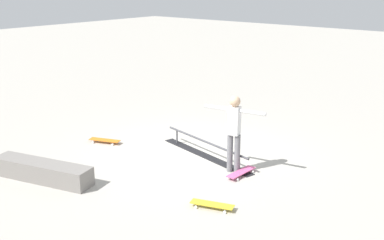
# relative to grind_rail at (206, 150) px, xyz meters

# --- Properties ---
(ground_plane) EXTENTS (60.00, 60.00, 0.00)m
(ground_plane) POSITION_rel_grind_rail_xyz_m (0.30, 0.16, -0.17)
(ground_plane) COLOR #ADA89E
(grind_rail) EXTENTS (2.95, 0.86, 0.38)m
(grind_rail) POSITION_rel_grind_rail_xyz_m (0.00, 0.00, 0.00)
(grind_rail) COLOR black
(grind_rail) RESTS_ON ground_plane
(skate_ledge) EXTENTS (2.28, 1.06, 0.39)m
(skate_ledge) POSITION_rel_grind_rail_xyz_m (1.75, 3.20, 0.03)
(skate_ledge) COLOR gray
(skate_ledge) RESTS_ON ground_plane
(skater_main) EXTENTS (1.34, 0.34, 1.68)m
(skater_main) POSITION_rel_grind_rail_xyz_m (-1.03, 0.36, 0.81)
(skater_main) COLOR slate
(skater_main) RESTS_ON ground_plane
(skateboard_main) EXTENTS (0.28, 0.81, 0.09)m
(skateboard_main) POSITION_rel_grind_rail_xyz_m (-1.27, 0.41, -0.09)
(skateboard_main) COLOR #E05993
(skateboard_main) RESTS_ON ground_plane
(loose_skateboard_orange) EXTENTS (0.82, 0.48, 0.09)m
(loose_skateboard_orange) POSITION_rel_grind_rail_xyz_m (2.53, 0.90, -0.09)
(loose_skateboard_orange) COLOR orange
(loose_skateboard_orange) RESTS_ON ground_plane
(loose_skateboard_yellow) EXTENTS (0.82, 0.45, 0.09)m
(loose_skateboard_yellow) POSITION_rel_grind_rail_xyz_m (-1.69, 1.97, -0.09)
(loose_skateboard_yellow) COLOR yellow
(loose_skateboard_yellow) RESTS_ON ground_plane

